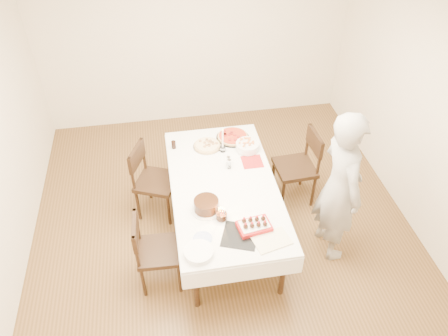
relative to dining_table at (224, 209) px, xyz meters
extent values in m
plane|color=#51391B|center=(0.00, 0.00, -0.38)|extent=(5.00, 5.00, 0.00)
cube|color=beige|center=(0.00, 2.50, 0.98)|extent=(4.50, 0.04, 2.70)
cube|color=beige|center=(2.25, 0.00, 0.98)|extent=(0.04, 5.00, 2.70)
plane|color=white|center=(0.00, 0.00, 2.33)|extent=(5.00, 5.00, 0.00)
cube|color=white|center=(0.00, 0.00, 0.00)|extent=(1.49, 2.30, 0.75)
imported|color=#A29E99|center=(1.14, -0.41, 0.53)|extent=(0.50, 0.71, 1.82)
cylinder|color=beige|center=(-0.09, 0.70, 0.40)|extent=(0.42, 0.42, 0.04)
cylinder|color=red|center=(0.25, 0.82, 0.40)|extent=(0.48, 0.48, 0.04)
cube|color=#B21E1E|center=(0.39, 0.33, 0.38)|extent=(0.24, 0.24, 0.01)
cylinder|color=white|center=(0.38, 0.57, 0.43)|extent=(0.34, 0.34, 0.09)
cylinder|color=white|center=(0.09, 0.59, 0.54)|extent=(0.08, 0.08, 0.33)
cylinder|color=black|center=(-0.48, 0.75, 0.42)|extent=(0.06, 0.06, 0.10)
cylinder|color=black|center=(-0.24, -0.33, 0.44)|extent=(0.40, 0.40, 0.13)
cube|color=black|center=(0.03, -0.74, 0.38)|extent=(0.43, 0.43, 0.01)
cylinder|color=#331B0E|center=(-0.11, -0.49, 0.45)|extent=(0.13, 0.13, 0.13)
cube|color=beige|center=(0.32, -0.85, 0.38)|extent=(0.39, 0.30, 0.03)
cylinder|color=white|center=(-0.39, -0.89, 0.40)|extent=(0.35, 0.35, 0.06)
cylinder|color=white|center=(-0.33, -0.71, 0.38)|extent=(0.22, 0.22, 0.01)
camera|label=1|loc=(-0.59, -3.43, 3.62)|focal=35.00mm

